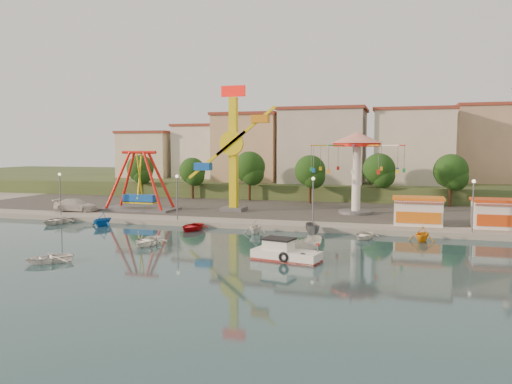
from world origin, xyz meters
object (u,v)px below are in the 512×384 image
(kamikaze_tower, at_px, (236,152))
(cabin_motorboat, at_px, (285,254))
(van, at_px, (76,205))
(pirate_ship_ride, at_px, (140,182))
(rowboat_a, at_px, (147,241))
(skiff, at_px, (307,246))
(wave_swinger, at_px, (357,154))

(kamikaze_tower, xyz_separation_m, cabin_motorboat, (11.97, -24.02, -7.89))
(van, bearing_deg, cabin_motorboat, -127.89)
(pirate_ship_ride, height_order, rowboat_a, pirate_ship_ride)
(cabin_motorboat, relative_size, rowboat_a, 1.43)
(kamikaze_tower, bearing_deg, rowboat_a, -94.54)
(pirate_ship_ride, bearing_deg, rowboat_a, -59.48)
(kamikaze_tower, bearing_deg, pirate_ship_ride, -170.04)
(kamikaze_tower, height_order, cabin_motorboat, kamikaze_tower)
(pirate_ship_ride, xyz_separation_m, skiff, (26.23, -19.09, -3.63))
(wave_swinger, bearing_deg, van, -167.66)
(cabin_motorboat, bearing_deg, pirate_ship_ride, 151.52)
(cabin_motorboat, distance_m, van, 37.10)
(wave_swinger, distance_m, van, 37.36)
(kamikaze_tower, xyz_separation_m, skiff, (13.29, -21.36, -7.64))
(rowboat_a, xyz_separation_m, skiff, (14.98, -0.01, 0.34))
(skiff, bearing_deg, rowboat_a, -155.88)
(pirate_ship_ride, xyz_separation_m, wave_swinger, (28.43, 4.21, 3.80))
(van, bearing_deg, pirate_ship_ride, -72.63)
(kamikaze_tower, height_order, wave_swinger, kamikaze_tower)
(wave_swinger, bearing_deg, pirate_ship_ride, -171.59)
(skiff, xyz_separation_m, van, (-33.69, 15.44, 0.67))
(cabin_motorboat, bearing_deg, wave_swinger, 94.91)
(rowboat_a, bearing_deg, skiff, -2.16)
(kamikaze_tower, distance_m, skiff, 26.29)
(pirate_ship_ride, height_order, cabin_motorboat, pirate_ship_ride)
(pirate_ship_ride, bearing_deg, van, -153.94)
(wave_swinger, xyz_separation_m, skiff, (-2.20, -23.29, -7.43))
(cabin_motorboat, height_order, van, van)
(rowboat_a, distance_m, skiff, 14.99)
(kamikaze_tower, distance_m, rowboat_a, 22.86)
(wave_swinger, bearing_deg, cabin_motorboat, -97.71)
(rowboat_a, bearing_deg, pirate_ship_ride, 118.39)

